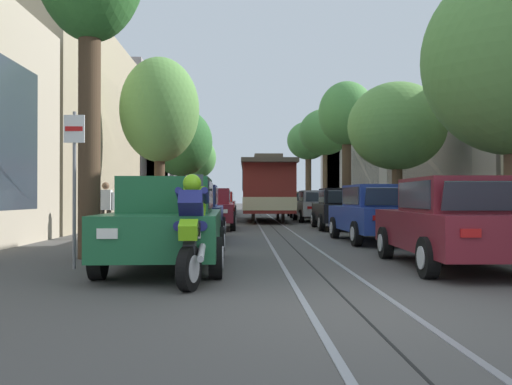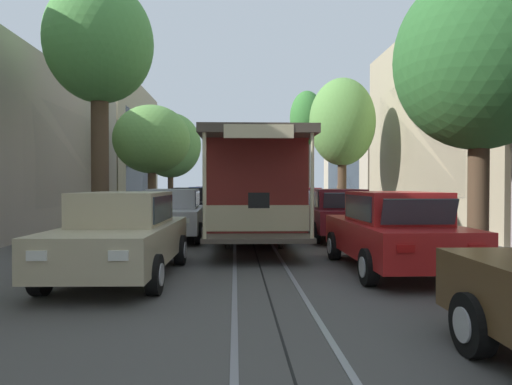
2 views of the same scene
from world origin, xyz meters
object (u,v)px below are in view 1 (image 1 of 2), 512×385
Objects in this scene: street_tree_kerb_left_mid at (181,143)px; parked_car_brown_sixth_left at (222,203)px; parked_car_blue_second_right at (376,213)px; street_sign_post at (74,171)px; street_tree_kerb_right_near at (512,61)px; parked_car_silver_fourth_right at (315,206)px; street_tree_kerb_right_second at (397,127)px; street_tree_kerb_right_far at (308,142)px; motorcycle_with_rider at (192,226)px; parked_car_maroon_mid_left at (210,208)px; pedestrian_on_left_pavement at (106,207)px; parked_car_maroon_fourth_left at (214,206)px; parked_car_red_fifth_left at (220,204)px; cable_car_trolley at (267,189)px; parked_car_green_near_left at (168,222)px; street_tree_kerb_left_second at (160,111)px; street_tree_kerb_left_fourth at (198,158)px; parked_car_navy_second_left at (190,213)px; street_tree_kerb_right_mid at (347,116)px; parked_car_beige_fifth_right at (304,204)px; street_tree_kerb_right_fourth at (325,133)px; parked_car_maroon_near_right at (454,222)px; parked_car_black_mid_right at (340,209)px.

parked_car_brown_sixth_left is at bearing 72.24° from street_tree_kerb_left_mid.
street_sign_post is (-6.62, -5.42, 0.89)m from parked_car_blue_second_right.
parked_car_blue_second_right is at bearing 127.23° from street_tree_kerb_right_near.
street_tree_kerb_right_second is at bearing -74.80° from parked_car_silver_fourth_right.
motorcycle_with_rider is at bearing -99.55° from street_tree_kerb_right_far.
motorcycle_with_rider is (0.54, -13.33, 0.04)m from parked_car_maroon_mid_left.
parked_car_maroon_mid_left is 2.59× the size of pedestrian_on_left_pavement.
parked_car_maroon_fourth_left is 1.00× the size of parked_car_red_fifth_left.
parked_car_brown_sixth_left is at bearing 103.77° from cable_car_trolley.
cable_car_trolley is (2.57, 18.09, 0.86)m from parked_car_green_near_left.
street_tree_kerb_left_second reaches higher than parked_car_red_fifth_left.
street_tree_kerb_left_fourth is at bearing 104.33° from parked_car_blue_second_right.
parked_car_blue_second_right is 2.28× the size of motorcycle_with_rider.
parked_car_navy_second_left is 15.84m from street_tree_kerb_right_mid.
parked_car_beige_fifth_right is 0.67× the size of street_tree_kerb_left_mid.
motorcycle_with_rider is (0.75, -31.03, 0.04)m from parked_car_brown_sixth_left.
parked_car_brown_sixth_left is at bearing -65.36° from street_tree_kerb_left_fourth.
street_tree_kerb_left_fourth is at bearing 94.24° from parked_car_navy_second_left.
parked_car_maroon_fourth_left is (0.03, 12.04, 0.00)m from parked_car_navy_second_left.
street_tree_kerb_right_fourth reaches higher than parked_car_navy_second_left.
pedestrian_on_left_pavement is (-9.73, -12.41, -4.69)m from street_tree_kerb_right_mid.
cable_car_trolley is 18.73m from street_sign_post.
street_tree_kerb_left_second is at bearing 78.86° from pedestrian_on_left_pavement.
pedestrian_on_left_pavement is (-7.85, 6.81, 0.16)m from parked_car_maroon_near_right.
parked_car_brown_sixth_left is at bearing 110.89° from street_tree_kerb_right_second.
parked_car_maroon_near_right is 0.73× the size of street_tree_kerb_left_fourth.
parked_car_black_mid_right is 0.48× the size of cable_car_trolley.
street_tree_kerb_right_fourth is (9.01, 16.53, 1.19)m from street_tree_kerb_left_second.
parked_car_maroon_mid_left is at bearing -132.02° from street_tree_kerb_right_mid.
parked_car_beige_fifth_right is 0.59× the size of street_tree_kerb_right_fourth.
parked_car_maroon_mid_left and parked_car_blue_second_right have the same top height.
parked_car_black_mid_right is (5.07, -0.27, 0.00)m from parked_car_maroon_mid_left.
pedestrian_on_left_pavement is (-2.80, 6.67, 0.16)m from parked_car_green_near_left.
parked_car_maroon_near_right is 0.59× the size of street_tree_kerb_right_mid.
parked_car_red_fifth_left is 18.76m from parked_car_blue_second_right.
parked_car_silver_fourth_right is (4.98, 6.26, 0.00)m from parked_car_maroon_mid_left.
parked_car_brown_sixth_left and parked_car_beige_fifth_right have the same top height.
motorcycle_with_rider reaches higher than parked_car_navy_second_left.
parked_car_red_fifth_left is 9.49m from street_tree_kerb_right_mid.
street_tree_kerb_left_fourth is 1.10× the size of street_tree_kerb_right_second.
street_tree_kerb_left_fourth reaches higher than parked_car_beige_fifth_right.
parked_car_navy_second_left is at bearing 131.37° from parked_car_maroon_near_right.
street_tree_kerb_left_mid reaches higher than cable_car_trolley.
parked_car_navy_second_left is at bearing -90.07° from parked_car_brown_sixth_left.
pedestrian_on_left_pavement is (-9.75, -29.19, -5.04)m from street_tree_kerb_right_far.
parked_car_black_mid_right is at bearing -89.22° from parked_car_silver_fourth_right.
parked_car_maroon_fourth_left is 5.48m from parked_car_red_fifth_left.
street_tree_kerb_right_second is (2.03, -7.49, 3.07)m from parked_car_silver_fourth_right.
street_sign_post is at bearing -179.79° from parked_car_maroon_near_right.
parked_car_maroon_mid_left is 1.00× the size of parked_car_brown_sixth_left.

